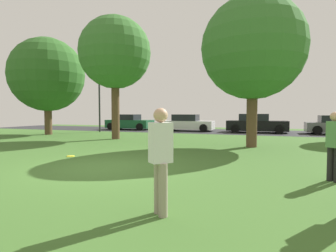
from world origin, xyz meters
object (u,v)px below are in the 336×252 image
Objects in this scene: parked_car_white at (188,123)px; street_lamp_post at (99,104)px; person_thrower at (334,144)px; person_catcher at (161,157)px; birch_tree_lone at (115,53)px; parked_car_black at (256,124)px; parked_car_green at (129,123)px; maple_tree_far at (253,48)px; oak_tree_center at (47,75)px; frisbee_disc at (71,156)px.

street_lamp_post is at bearing -150.78° from parked_car_white.
person_thrower is at bearing -39.56° from street_lamp_post.
person_catcher reaches higher than parked_car_white.
birch_tree_lone is 4.41× the size of person_catcher.
birch_tree_lone reaches higher than parked_car_black.
person_thrower reaches higher than parked_car_black.
parked_car_black reaches higher than parked_car_green.
parked_car_green is 0.97× the size of parked_car_white.
parked_car_green is at bearing 72.37° from person_catcher.
birch_tree_lone reaches higher than maple_tree_far.
oak_tree_center is 11.57m from parked_car_white.
maple_tree_far is at bearing -59.01° from parked_car_white.
person_thrower is 4.35m from person_catcher.
frisbee_disc is (-5.03, 3.98, -0.89)m from person_catcher.
birch_tree_lone is 1.65× the size of parked_car_white.
maple_tree_far reaches higher than parked_car_white.
maple_tree_far reaches higher than person_thrower.
birch_tree_lone is at bearing -103.83° from parked_car_white.
maple_tree_far reaches higher than parked_car_green.
oak_tree_center is at bearing 170.48° from maple_tree_far.
person_catcher reaches higher than person_thrower.
street_lamp_post is at bearing 62.25° from oak_tree_center.
person_thrower is 15.54m from parked_car_black.
parked_car_green is (2.69, 7.14, -3.60)m from oak_tree_center.
person_catcher is (13.15, -11.35, -3.35)m from oak_tree_center.
oak_tree_center is at bearing -152.65° from parked_car_black.
frisbee_disc is 12.80m from street_lamp_post.
maple_tree_far is 15.29m from parked_car_green.
parked_car_green is 0.92× the size of parked_car_black.
maple_tree_far reaches higher than person_catcher.
parked_car_green is (-10.46, 18.50, -0.25)m from person_catcher.
oak_tree_center is 6.42m from birch_tree_lone.
oak_tree_center is 25.39× the size of frisbee_disc.
person_catcher is 0.39× the size of parked_car_green.
frisbee_disc is 0.06× the size of street_lamp_post.
maple_tree_far is (7.79, -1.15, -0.61)m from birch_tree_lone.
birch_tree_lone is 26.69× the size of frisbee_disc.
birch_tree_lone is 7.90m from maple_tree_far.
person_thrower is at bearing -5.72° from frisbee_disc.
person_catcher reaches higher than parked_car_green.
oak_tree_center is 1.01× the size of maple_tree_far.
maple_tree_far is 9.71m from person_catcher.
person_catcher reaches higher than parked_car_black.
parked_car_green is at bearing -179.62° from parked_car_white.
person_catcher is 6.05× the size of frisbee_disc.
oak_tree_center is 16.12m from parked_car_black.
oak_tree_center is at bearing -139.21° from parked_car_white.
street_lamp_post reaches higher than frisbee_disc.
maple_tree_far is 13.72m from street_lamp_post.
parked_car_black is 1.02× the size of street_lamp_post.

